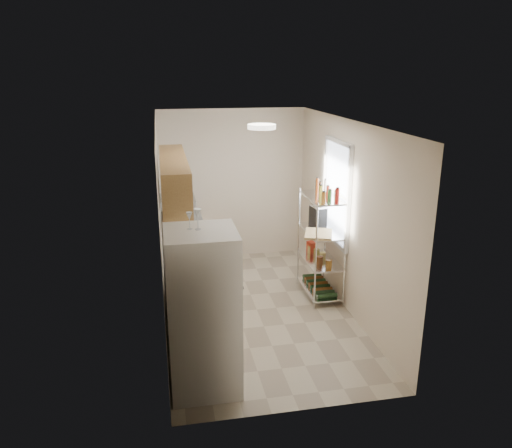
{
  "coord_description": "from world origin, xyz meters",
  "views": [
    {
      "loc": [
        -1.21,
        -6.2,
        3.23
      ],
      "look_at": [
        0.04,
        0.25,
        1.18
      ],
      "focal_mm": 35.0,
      "sensor_mm": 36.0,
      "label": 1
    }
  ],
  "objects_px": {
    "rice_cooker": "(182,243)",
    "cutting_board": "(319,234)",
    "espresso_machine": "(318,216)",
    "frying_pan_large": "(177,235)",
    "refrigerator": "(203,311)"
  },
  "relations": [
    {
      "from": "rice_cooker",
      "to": "cutting_board",
      "type": "xyz_separation_m",
      "value": [
        1.89,
        -0.0,
        0.01
      ]
    },
    {
      "from": "cutting_board",
      "to": "espresso_machine",
      "type": "distance_m",
      "value": 0.46
    },
    {
      "from": "frying_pan_large",
      "to": "espresso_machine",
      "type": "bearing_deg",
      "value": 18.56
    },
    {
      "from": "rice_cooker",
      "to": "espresso_machine",
      "type": "distance_m",
      "value": 2.06
    },
    {
      "from": "refrigerator",
      "to": "rice_cooker",
      "type": "bearing_deg",
      "value": 94.12
    },
    {
      "from": "cutting_board",
      "to": "espresso_machine",
      "type": "relative_size",
      "value": 1.54
    },
    {
      "from": "refrigerator",
      "to": "cutting_board",
      "type": "distance_m",
      "value": 2.46
    },
    {
      "from": "cutting_board",
      "to": "refrigerator",
      "type": "bearing_deg",
      "value": -136.11
    },
    {
      "from": "rice_cooker",
      "to": "frying_pan_large",
      "type": "relative_size",
      "value": 1.03
    },
    {
      "from": "frying_pan_large",
      "to": "espresso_machine",
      "type": "xyz_separation_m",
      "value": [
        2.05,
        -0.21,
        0.24
      ]
    },
    {
      "from": "frying_pan_large",
      "to": "cutting_board",
      "type": "relative_size",
      "value": 0.59
    },
    {
      "from": "refrigerator",
      "to": "frying_pan_large",
      "type": "distance_m",
      "value": 2.35
    },
    {
      "from": "cutting_board",
      "to": "espresso_machine",
      "type": "height_order",
      "value": "espresso_machine"
    },
    {
      "from": "rice_cooker",
      "to": "espresso_machine",
      "type": "bearing_deg",
      "value": 11.92
    },
    {
      "from": "espresso_machine",
      "to": "cutting_board",
      "type": "bearing_deg",
      "value": -113.4
    }
  ]
}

